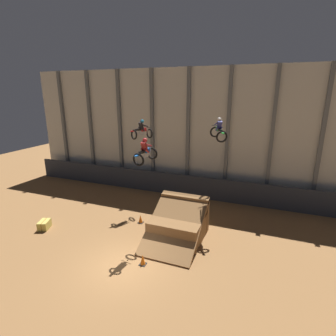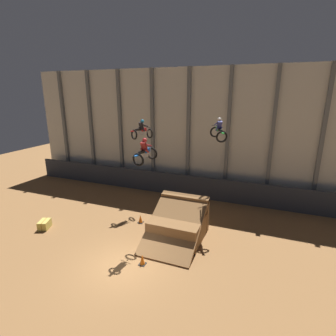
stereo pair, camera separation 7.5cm
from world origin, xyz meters
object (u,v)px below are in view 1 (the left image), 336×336
Objects in this scene: hay_bale_trackside at (44,225)px; rider_bike_left_air at (142,131)px; rider_bike_right_air at (219,131)px; traffic_cone_near_ramp at (141,219)px; traffic_cone_arena_edge at (143,260)px; dirt_ramp at (179,223)px; rider_bike_center_air at (145,153)px.

rider_bike_left_air is at bearing 50.85° from hay_bale_trackside.
rider_bike_right_air is 8.03m from traffic_cone_near_ramp.
rider_bike_right_air is 3.06× the size of traffic_cone_arena_edge.
dirt_ramp is 4.20× the size of hay_bale_trackside.
rider_bike_right_air is at bearing 26.12° from hay_bale_trackside.
hay_bale_trackside is at bearing -161.88° from rider_bike_center_air.
rider_bike_left_air reaches higher than rider_bike_center_air.
dirt_ramp is at bearing -10.13° from rider_bike_left_air.
dirt_ramp is at bearing 41.19° from rider_bike_center_air.
traffic_cone_near_ramp is 6.40m from hay_bale_trackside.
dirt_ramp is at bearing 76.70° from traffic_cone_arena_edge.
dirt_ramp is 3.17m from traffic_cone_near_ramp.
rider_bike_center_air is at bearing -160.18° from rider_bike_right_air.
traffic_cone_arena_edge is 0.55× the size of hay_bale_trackside.
dirt_ramp is at bearing -151.01° from rider_bike_right_air.
rider_bike_left_air is 1.65× the size of hay_bale_trackside.
traffic_cone_near_ramp is 1.00× the size of traffic_cone_arena_edge.
hay_bale_trackside is (-4.60, -5.64, -5.76)m from rider_bike_left_air.
traffic_cone_near_ramp is (-4.75, -2.01, -6.15)m from rider_bike_right_air.
rider_bike_center_air reaches higher than traffic_cone_near_ramp.
rider_bike_right_air reaches higher than traffic_cone_near_ramp.
dirt_ramp reaches higher than traffic_cone_near_ramp.
rider_bike_center_air reaches higher than traffic_cone_arena_edge.
rider_bike_center_air is 1.71× the size of hay_bale_trackside.
rider_bike_left_air is at bearing 115.98° from traffic_cone_arena_edge.
dirt_ramp is at bearing -11.24° from traffic_cone_near_ramp.
traffic_cone_arena_edge is at bearing -61.47° from traffic_cone_near_ramp.
dirt_ramp is 7.65× the size of traffic_cone_near_ramp.
rider_bike_center_air is (2.38, -4.32, -0.53)m from rider_bike_left_air.
traffic_cone_arena_edge is (2.23, -4.10, 0.00)m from traffic_cone_near_ramp.
rider_bike_right_air is at bearing 57.08° from dirt_ramp.
rider_bike_center_air is at bearing -146.17° from dirt_ramp.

